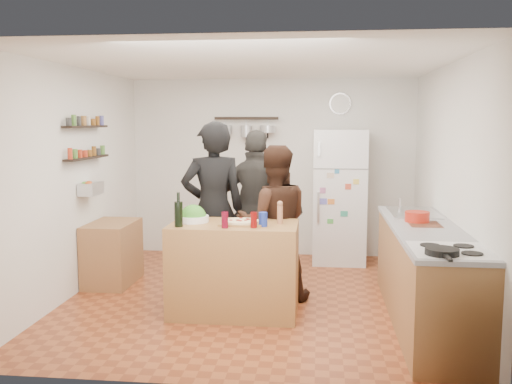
# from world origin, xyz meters

# --- Properties ---
(room_shell) EXTENTS (4.20, 4.20, 4.20)m
(room_shell) POSITION_xyz_m (0.00, 0.39, 1.25)
(room_shell) COLOR brown
(room_shell) RESTS_ON ground
(prep_island) EXTENTS (1.25, 0.72, 0.91)m
(prep_island) POSITION_xyz_m (-0.15, -0.51, 0.46)
(prep_island) COLOR olive
(prep_island) RESTS_ON floor
(pizza_board) EXTENTS (0.42, 0.34, 0.02)m
(pizza_board) POSITION_xyz_m (-0.07, -0.53, 0.92)
(pizza_board) COLOR brown
(pizza_board) RESTS_ON prep_island
(pizza) EXTENTS (0.34, 0.34, 0.02)m
(pizza) POSITION_xyz_m (-0.07, -0.53, 0.94)
(pizza) COLOR beige
(pizza) RESTS_ON pizza_board
(salad_bowl) EXTENTS (0.31, 0.31, 0.06)m
(salad_bowl) POSITION_xyz_m (-0.57, -0.46, 0.94)
(salad_bowl) COLOR white
(salad_bowl) RESTS_ON prep_island
(wine_bottle) EXTENTS (0.08, 0.08, 0.24)m
(wine_bottle) POSITION_xyz_m (-0.65, -0.73, 1.03)
(wine_bottle) COLOR black
(wine_bottle) RESTS_ON prep_island
(wine_glass_near) EXTENTS (0.06, 0.06, 0.15)m
(wine_glass_near) POSITION_xyz_m (-0.20, -0.75, 0.99)
(wine_glass_near) COLOR #560718
(wine_glass_near) RESTS_ON prep_island
(wine_glass_far) EXTENTS (0.06, 0.06, 0.15)m
(wine_glass_far) POSITION_xyz_m (0.07, -0.71, 0.99)
(wine_glass_far) COLOR #620908
(wine_glass_far) RESTS_ON prep_island
(pepper_mill) EXTENTS (0.06, 0.06, 0.18)m
(pepper_mill) POSITION_xyz_m (0.30, -0.46, 1.00)
(pepper_mill) COLOR #9D6542
(pepper_mill) RESTS_ON prep_island
(salt_canister) EXTENTS (0.08, 0.08, 0.14)m
(salt_canister) POSITION_xyz_m (0.15, -0.63, 0.98)
(salt_canister) COLOR navy
(salt_canister) RESTS_ON prep_island
(person_left) EXTENTS (0.81, 0.67, 1.91)m
(person_left) POSITION_xyz_m (-0.47, 0.07, 0.96)
(person_left) COLOR black
(person_left) RESTS_ON floor
(person_center) EXTENTS (0.91, 0.77, 1.66)m
(person_center) POSITION_xyz_m (0.20, 0.01, 0.83)
(person_center) COLOR black
(person_center) RESTS_ON floor
(person_back) EXTENTS (1.12, 0.59, 1.81)m
(person_back) POSITION_xyz_m (-0.03, 0.55, 0.91)
(person_back) COLOR #292725
(person_back) RESTS_ON floor
(counter_run) EXTENTS (0.63, 2.63, 0.90)m
(counter_run) POSITION_xyz_m (1.70, -0.55, 0.45)
(counter_run) COLOR #9E7042
(counter_run) RESTS_ON floor
(stove_top) EXTENTS (0.60, 0.62, 0.02)m
(stove_top) POSITION_xyz_m (1.70, -1.50, 0.91)
(stove_top) COLOR white
(stove_top) RESTS_ON counter_run
(skillet) EXTENTS (0.25, 0.25, 0.05)m
(skillet) POSITION_xyz_m (1.60, -1.67, 0.94)
(skillet) COLOR black
(skillet) RESTS_ON stove_top
(sink) EXTENTS (0.50, 0.80, 0.03)m
(sink) POSITION_xyz_m (1.70, 0.30, 0.92)
(sink) COLOR silver
(sink) RESTS_ON counter_run
(cutting_board) EXTENTS (0.30, 0.40, 0.02)m
(cutting_board) POSITION_xyz_m (1.70, -0.38, 0.91)
(cutting_board) COLOR brown
(cutting_board) RESTS_ON counter_run
(red_bowl) EXTENTS (0.24, 0.24, 0.10)m
(red_bowl) POSITION_xyz_m (1.65, -0.25, 0.97)
(red_bowl) COLOR #AE2313
(red_bowl) RESTS_ON counter_run
(fridge) EXTENTS (0.70, 0.68, 1.80)m
(fridge) POSITION_xyz_m (0.95, 1.75, 0.90)
(fridge) COLOR white
(fridge) RESTS_ON floor
(wall_clock) EXTENTS (0.30, 0.03, 0.30)m
(wall_clock) POSITION_xyz_m (0.95, 2.08, 2.15)
(wall_clock) COLOR silver
(wall_clock) RESTS_ON back_wall
(spice_shelf_lower) EXTENTS (0.12, 1.00, 0.02)m
(spice_shelf_lower) POSITION_xyz_m (-1.93, 0.20, 1.50)
(spice_shelf_lower) COLOR black
(spice_shelf_lower) RESTS_ON left_wall
(spice_shelf_upper) EXTENTS (0.12, 1.00, 0.02)m
(spice_shelf_upper) POSITION_xyz_m (-1.93, 0.20, 1.85)
(spice_shelf_upper) COLOR black
(spice_shelf_upper) RESTS_ON left_wall
(produce_basket) EXTENTS (0.18, 0.35, 0.14)m
(produce_basket) POSITION_xyz_m (-1.90, 0.20, 1.15)
(produce_basket) COLOR silver
(produce_basket) RESTS_ON left_wall
(side_table) EXTENTS (0.50, 0.80, 0.73)m
(side_table) POSITION_xyz_m (-1.74, 0.38, 0.36)
(side_table) COLOR #9A6B40
(side_table) RESTS_ON floor
(pot_rack) EXTENTS (0.90, 0.04, 0.04)m
(pot_rack) POSITION_xyz_m (-0.35, 2.00, 1.95)
(pot_rack) COLOR black
(pot_rack) RESTS_ON back_wall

